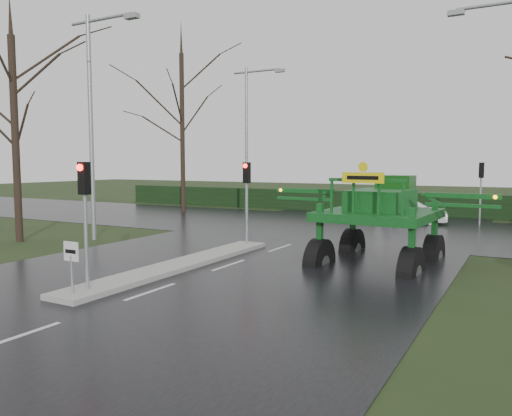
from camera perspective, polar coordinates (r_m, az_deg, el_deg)
The scene contains 15 objects.
ground at distance 13.98m, azimuth -11.94°, elevation -9.43°, with size 140.00×140.00×0.00m, color black.
road_main at distance 22.35m, azimuth 5.06°, elevation -3.84°, with size 14.00×80.00×0.02m, color black.
road_cross at distance 27.90m, azimuth 10.03°, elevation -2.10°, with size 80.00×12.00×0.02m, color black.
median_island at distance 17.03m, azimuth -8.66°, elevation -6.45°, with size 1.20×10.00×0.16m, color gray.
hedge_row at distance 35.46m, azimuth 14.22°, elevation 0.57°, with size 44.00×0.90×1.50m, color black.
keep_left_sign at distance 13.62m, azimuth -20.35°, elevation -5.47°, with size 0.50×0.07×1.35m.
traffic_signal_near at distance 13.75m, azimuth -19.00°, elevation 1.11°, with size 0.26×0.33×3.52m.
traffic_signal_mid at distance 20.44m, azimuth -1.07°, elevation 2.63°, with size 0.26×0.33×3.52m.
traffic_signal_far at distance 30.33m, azimuth 24.34°, elevation 3.00°, with size 0.26×0.33×3.52m.
street_light_left_near at distance 23.68m, azimuth -17.89°, elevation 10.97°, with size 3.85×0.30×10.00m.
street_light_left_far at distance 34.80m, azimuth -0.66°, elevation 9.28°, with size 3.85×0.30×10.00m.
tree_left_near at distance 24.55m, azimuth -25.92°, elevation 10.15°, with size 6.30×6.30×10.85m.
tree_left_far at distance 35.59m, azimuth -8.45°, elevation 11.00°, with size 7.70×7.70×13.26m.
crop_sprayer at distance 17.50m, azimuth 7.61°, elevation 0.49°, with size 7.88×5.09×4.40m.
white_sedan at distance 30.28m, azimuth 17.28°, elevation -1.70°, with size 1.39×3.99×1.31m, color silver.
Camera 1 is at (8.87, -10.22, 3.49)m, focal length 35.00 mm.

